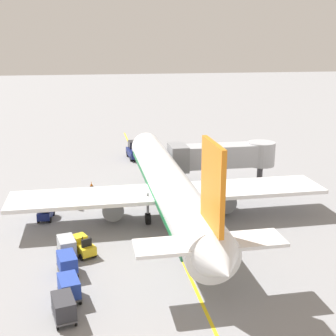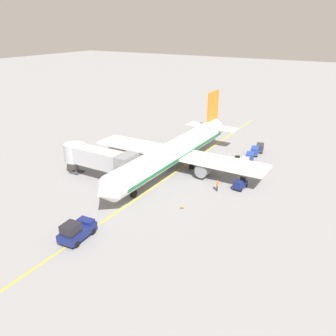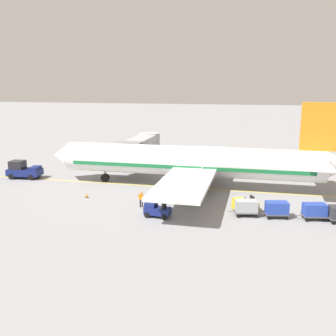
{
  "view_description": "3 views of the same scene",
  "coord_description": "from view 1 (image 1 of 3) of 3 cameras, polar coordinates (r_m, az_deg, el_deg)",
  "views": [
    {
      "loc": [
        -6.84,
        -42.41,
        16.49
      ],
      "look_at": [
        1.32,
        1.72,
        3.74
      ],
      "focal_mm": 47.44,
      "sensor_mm": 36.0,
      "label": 1
    },
    {
      "loc": [
        -25.88,
        44.25,
        22.49
      ],
      "look_at": [
        -1.38,
        3.22,
        2.7
      ],
      "focal_mm": 37.58,
      "sensor_mm": 36.0,
      "label": 2
    },
    {
      "loc": [
        -45.5,
        -10.0,
        12.63
      ],
      "look_at": [
        -0.04,
        0.56,
        2.42
      ],
      "focal_mm": 41.23,
      "sensor_mm": 36.0,
      "label": 3
    }
  ],
  "objects": [
    {
      "name": "baggage_cart_second_in_train",
      "position": [
        34.03,
        -12.83,
        -11.75
      ],
      "size": [
        1.72,
        2.98,
        1.58
      ],
      "color": "#4C4C51",
      "rests_on": "ground"
    },
    {
      "name": "baggage_cart_tail_end",
      "position": [
        29.06,
        -13.25,
        -16.95
      ],
      "size": [
        1.72,
        2.98,
        1.58
      ],
      "color": "#4C4C51",
      "rests_on": "ground"
    },
    {
      "name": "parked_airliner",
      "position": [
        42.95,
        0.08,
        -2.19
      ],
      "size": [
        30.02,
        37.21,
        10.63
      ],
      "color": "white",
      "rests_on": "ground"
    },
    {
      "name": "safety_cone_nose_left",
      "position": [
        53.44,
        -9.81,
        -2.03
      ],
      "size": [
        0.36,
        0.36,
        0.59
      ],
      "color": "black",
      "rests_on": "ground"
    },
    {
      "name": "gate_lead_in_line",
      "position": [
        46.01,
        -1.23,
        -5.14
      ],
      "size": [
        0.24,
        80.0,
        0.01
      ],
      "primitive_type": "cube",
      "color": "gold",
      "rests_on": "ground"
    },
    {
      "name": "baggage_tug_trailing",
      "position": [
        36.84,
        -10.88,
        -9.81
      ],
      "size": [
        2.11,
        2.77,
        1.62
      ],
      "color": "gold",
      "rests_on": "ground"
    },
    {
      "name": "pushback_tractor",
      "position": [
        65.42,
        -4.19,
        2.21
      ],
      "size": [
        2.55,
        4.56,
        2.4
      ],
      "color": "navy",
      "rests_on": "ground"
    },
    {
      "name": "ground_plane",
      "position": [
        46.01,
        -1.23,
        -5.15
      ],
      "size": [
        400.0,
        400.0,
        0.0
      ],
      "primitive_type": "plane",
      "color": "gray"
    },
    {
      "name": "ground_crew_wing_walker",
      "position": [
        46.56,
        -12.02,
        -4.0
      ],
      "size": [
        0.3,
        0.73,
        1.69
      ],
      "color": "#232328",
      "rests_on": "ground"
    },
    {
      "name": "baggage_tug_lead",
      "position": [
        44.61,
        -15.4,
        -5.45
      ],
      "size": [
        1.56,
        2.63,
        1.62
      ],
      "color": "navy",
      "rests_on": "ground"
    },
    {
      "name": "jet_bridge",
      "position": [
        53.28,
        6.98,
        1.58
      ],
      "size": [
        12.93,
        3.5,
        4.98
      ],
      "color": "#A8AAAF",
      "rests_on": "ground"
    },
    {
      "name": "baggage_cart_third_in_train",
      "position": [
        30.99,
        -12.6,
        -14.66
      ],
      "size": [
        1.72,
        2.98,
        1.58
      ],
      "color": "#4C4C51",
      "rests_on": "ground"
    },
    {
      "name": "baggage_cart_front",
      "position": [
        36.61,
        -12.89,
        -9.69
      ],
      "size": [
        1.72,
        2.98,
        1.58
      ],
      "color": "#4C4C51",
      "rests_on": "ground"
    }
  ]
}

